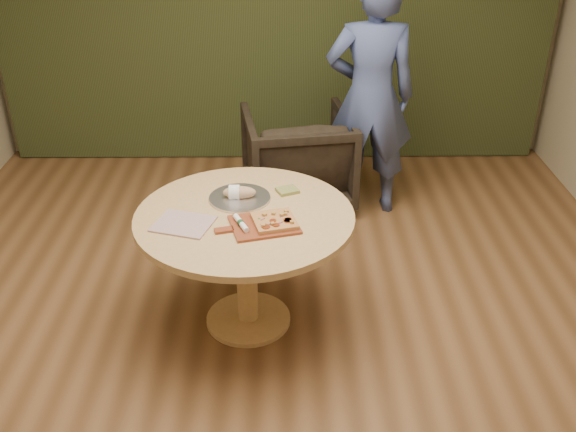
% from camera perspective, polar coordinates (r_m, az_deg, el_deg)
% --- Properties ---
extents(room_shell, '(5.04, 6.04, 2.84)m').
position_cam_1_polar(room_shell, '(2.93, -1.83, 7.53)').
color(room_shell, brown).
rests_on(room_shell, ground).
extents(curtain, '(4.80, 0.14, 2.78)m').
position_cam_1_polar(curtain, '(5.72, -1.27, 18.43)').
color(curtain, '#293116').
rests_on(curtain, ground).
extents(pedestal_table, '(1.23, 1.23, 0.75)m').
position_cam_1_polar(pedestal_table, '(3.64, -3.82, -1.75)').
color(pedestal_table, tan).
rests_on(pedestal_table, ground).
extents(pizza_paddle, '(0.47, 0.36, 0.01)m').
position_cam_1_polar(pizza_paddle, '(3.44, -2.30, -0.80)').
color(pizza_paddle, brown).
rests_on(pizza_paddle, pedestal_table).
extents(flatbread_pizza, '(0.27, 0.27, 0.04)m').
position_cam_1_polar(flatbread_pizza, '(3.44, -1.20, -0.42)').
color(flatbread_pizza, tan).
rests_on(flatbread_pizza, pizza_paddle).
extents(cutlery_roll, '(0.10, 0.19, 0.03)m').
position_cam_1_polar(cutlery_roll, '(3.42, -4.21, -0.62)').
color(cutlery_roll, white).
rests_on(cutlery_roll, pizza_paddle).
extents(newspaper, '(0.36, 0.33, 0.01)m').
position_cam_1_polar(newspaper, '(3.50, -9.28, -0.69)').
color(newspaper, silver).
rests_on(newspaper, pedestal_table).
extents(serving_tray, '(0.36, 0.36, 0.02)m').
position_cam_1_polar(serving_tray, '(3.72, -4.31, 1.61)').
color(serving_tray, silver).
rests_on(serving_tray, pedestal_table).
extents(bread_roll, '(0.19, 0.09, 0.09)m').
position_cam_1_polar(bread_roll, '(3.71, -4.47, 2.10)').
color(bread_roll, tan).
rests_on(bread_roll, serving_tray).
extents(green_packet, '(0.15, 0.14, 0.02)m').
position_cam_1_polar(green_packet, '(3.79, -0.06, 2.29)').
color(green_packet, olive).
rests_on(green_packet, pedestal_table).
extents(armchair, '(0.92, 0.88, 0.84)m').
position_cam_1_polar(armchair, '(5.11, 0.86, 5.55)').
color(armchair, black).
rests_on(armchair, ground).
extents(person_standing, '(0.68, 0.45, 1.85)m').
position_cam_1_polar(person_standing, '(4.87, 7.31, 10.45)').
color(person_standing, '#415187').
rests_on(person_standing, ground).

